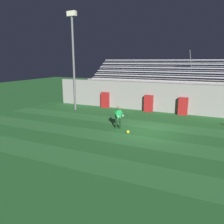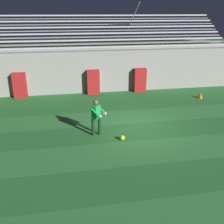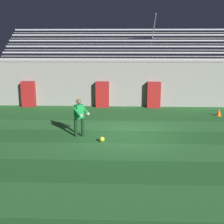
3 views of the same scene
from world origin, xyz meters
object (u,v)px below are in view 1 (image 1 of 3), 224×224
Objects in this scene: padding_pillar_far_left at (105,100)px; soccer_ball at (128,132)px; padding_pillar_gate_left at (149,103)px; padding_pillar_gate_right at (183,106)px; goalkeeper at (118,116)px; floodlight_pole at (73,51)px.

padding_pillar_far_left reaches higher than soccer_ball.
soccer_ball is (0.49, -7.07, -0.70)m from padding_pillar_gate_left.
padding_pillar_gate_right reaches higher than soccer_ball.
goalkeeper reaches higher than padding_pillar_gate_left.
floodlight_pole is 5.60× the size of goalkeeper.
floodlight_pole is (-10.24, -2.27, 4.99)m from padding_pillar_gate_right.
padding_pillar_far_left is 0.97× the size of goalkeeper.
padding_pillar_gate_left and padding_pillar_far_left have the same top height.
goalkeeper is (-0.55, -6.36, 0.15)m from padding_pillar_gate_left.
floodlight_pole is (-7.00, -2.27, 4.99)m from padding_pillar_gate_left.
padding_pillar_gate_left is 7.33× the size of soccer_ball.
padding_pillar_gate_right and padding_pillar_far_left have the same top height.
padding_pillar_far_left is (-7.97, 0.00, 0.00)m from padding_pillar_gate_right.
padding_pillar_gate_left is at bearing 0.00° from padding_pillar_far_left.
floodlight_pole is at bearing 147.30° from soccer_ball.
goalkeeper is 7.59× the size of soccer_ball.
soccer_ball is at bearing -86.07° from padding_pillar_gate_left.
padding_pillar_gate_right is at bearing 12.49° from floodlight_pole.
goalkeeper reaches higher than padding_pillar_gate_right.
soccer_ball is (-2.75, -7.07, -0.70)m from padding_pillar_gate_right.
padding_pillar_gate_left is 1.00× the size of padding_pillar_far_left.
goalkeeper is at bearing -120.75° from padding_pillar_gate_right.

